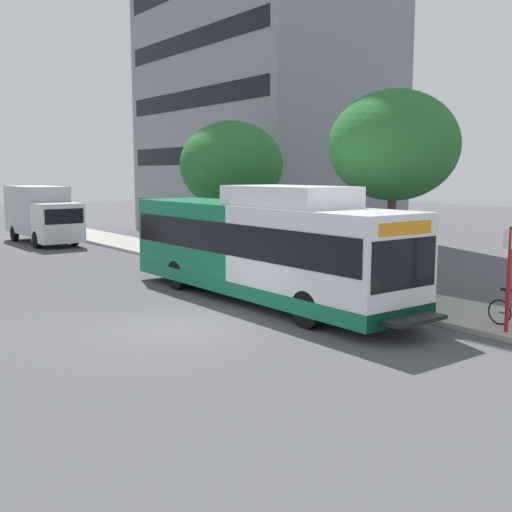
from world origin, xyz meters
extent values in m
plane|color=#4C4C51|center=(0.00, 8.00, 0.00)|extent=(120.00, 120.00, 0.00)
cube|color=#A8A399|center=(7.00, 6.00, 0.07)|extent=(3.00, 56.00, 0.14)
cube|color=white|center=(3.73, -1.33, 1.69)|extent=(2.54, 5.80, 2.73)
cube|color=#14724C|center=(3.73, 4.47, 1.69)|extent=(2.54, 5.80, 2.73)
cube|color=#14724C|center=(3.73, 1.57, 0.54)|extent=(2.57, 11.60, 0.44)
cube|color=black|center=(3.73, 1.57, 2.05)|extent=(2.58, 11.25, 0.96)
cube|color=black|center=(3.73, -4.19, 1.85)|extent=(2.34, 0.10, 1.24)
cube|color=orange|center=(3.73, -4.20, 2.72)|extent=(1.90, 0.08, 0.32)
cube|color=white|center=(3.73, 0.12, 3.35)|extent=(2.16, 4.06, 0.60)
cube|color=black|center=(3.73, -4.58, 0.55)|extent=(1.78, 0.60, 0.10)
cylinder|color=black|center=(2.60, -2.03, 0.50)|extent=(0.30, 1.00, 1.00)
cylinder|color=black|center=(4.86, -2.03, 0.50)|extent=(0.30, 1.00, 1.00)
cylinder|color=black|center=(2.60, 4.76, 0.50)|extent=(0.30, 1.00, 1.00)
cylinder|color=black|center=(4.86, 4.76, 0.50)|extent=(0.30, 1.00, 1.00)
cylinder|color=red|center=(5.90, -5.67, 1.44)|extent=(0.10, 0.10, 2.60)
cube|color=white|center=(5.88, -5.67, 2.44)|extent=(0.04, 0.36, 0.48)
torus|color=black|center=(6.43, -5.15, 0.47)|extent=(0.04, 0.66, 0.66)
cylinder|color=#19723F|center=(6.43, -5.45, 0.74)|extent=(0.05, 0.34, 0.62)
cylinder|color=#19723F|center=(6.43, -5.38, 0.46)|extent=(0.05, 0.45, 0.08)
cube|color=black|center=(6.43, -5.30, 1.08)|extent=(0.12, 0.24, 0.06)
cylinder|color=#4C3823|center=(7.63, -0.43, 1.74)|extent=(0.28, 0.28, 3.20)
ellipsoid|color=#286B2D|center=(7.63, -0.43, 4.90)|extent=(4.17, 4.17, 3.54)
cylinder|color=#4C3823|center=(7.76, 8.90, 1.39)|extent=(0.28, 0.28, 2.50)
ellipsoid|color=#286B2D|center=(7.76, 8.90, 4.36)|extent=(4.57, 4.57, 3.88)
cube|color=silver|center=(3.42, 19.06, 1.35)|extent=(2.30, 2.00, 2.10)
cube|color=#B2B7BC|center=(3.42, 22.56, 1.90)|extent=(2.30, 5.00, 2.70)
cube|color=black|center=(3.42, 18.09, 1.75)|extent=(2.07, 0.08, 0.80)
cylinder|color=black|center=(2.39, 19.50, 0.46)|extent=(0.26, 0.92, 0.92)
cylinder|color=black|center=(4.45, 19.50, 0.46)|extent=(0.26, 0.92, 0.92)
cylinder|color=black|center=(2.39, 23.64, 0.46)|extent=(0.26, 0.92, 0.92)
cylinder|color=black|center=(4.45, 23.64, 0.46)|extent=(0.26, 0.92, 0.92)
cube|color=black|center=(16.82, 18.68, 1.68)|extent=(10.26, 14.97, 1.10)
cube|color=black|center=(16.82, 18.68, 5.05)|extent=(10.26, 14.97, 1.10)
cube|color=black|center=(16.82, 18.68, 8.42)|extent=(10.26, 14.97, 1.10)
cube|color=black|center=(16.82, 18.68, 11.78)|extent=(10.26, 14.97, 1.10)
camera|label=1|loc=(-7.93, -13.80, 4.04)|focal=43.28mm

